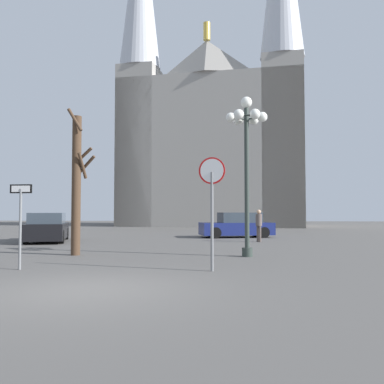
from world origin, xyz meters
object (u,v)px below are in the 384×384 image
(cathedral, at_px, (212,124))
(stop_sign, at_px, (212,192))
(street_lamp, at_px, (247,142))
(one_way_arrow_sign, at_px, (20,216))
(parked_car_near_black, at_px, (48,228))
(parked_car_far_navy, at_px, (237,226))
(bare_tree, at_px, (77,182))
(pedestrian_walking, at_px, (259,222))

(cathedral, distance_m, stop_sign, 35.08)
(cathedral, xyz_separation_m, street_lamp, (2.62, -30.28, -7.04))
(one_way_arrow_sign, xyz_separation_m, parked_car_near_black, (-3.80, 9.99, -0.72))
(parked_car_near_black, distance_m, parked_car_far_navy, 10.71)
(stop_sign, distance_m, bare_tree, 6.11)
(street_lamp, distance_m, bare_tree, 6.14)
(pedestrian_walking, bearing_deg, street_lamp, -96.73)
(cathedral, bearing_deg, parked_car_far_navy, -83.02)
(cathedral, bearing_deg, street_lamp, -85.06)
(cathedral, relative_size, street_lamp, 6.69)
(stop_sign, relative_size, bare_tree, 0.57)
(stop_sign, xyz_separation_m, bare_tree, (-4.97, 3.51, 0.54))
(one_way_arrow_sign, xyz_separation_m, pedestrian_walking, (6.93, 10.84, -0.44))
(stop_sign, distance_m, street_lamp, 4.20)
(stop_sign, bearing_deg, street_lamp, 74.18)
(parked_car_near_black, relative_size, parked_car_far_navy, 1.07)
(stop_sign, bearing_deg, parked_car_near_black, 132.22)
(street_lamp, relative_size, parked_car_far_navy, 1.20)
(stop_sign, height_order, street_lamp, street_lamp)
(street_lamp, bearing_deg, pedestrian_walking, 83.27)
(stop_sign, relative_size, parked_car_near_black, 0.60)
(one_way_arrow_sign, distance_m, parked_car_near_black, 10.71)
(one_way_arrow_sign, bearing_deg, bare_tree, 88.39)
(one_way_arrow_sign, distance_m, pedestrian_walking, 12.87)
(parked_car_near_black, xyz_separation_m, parked_car_far_navy, (9.67, 4.60, -0.00))
(parked_car_far_navy, bearing_deg, stop_sign, -93.16)
(bare_tree, distance_m, parked_car_far_navy, 12.44)
(cathedral, relative_size, stop_sign, 12.51)
(parked_car_far_navy, bearing_deg, parked_car_near_black, -154.56)
(cathedral, height_order, parked_car_near_black, cathedral)
(stop_sign, distance_m, parked_car_near_black, 13.27)
(one_way_arrow_sign, height_order, parked_car_far_navy, one_way_arrow_sign)
(parked_car_near_black, bearing_deg, cathedral, 73.20)
(one_way_arrow_sign, relative_size, parked_car_near_black, 0.46)
(stop_sign, xyz_separation_m, one_way_arrow_sign, (-5.08, -0.21, -0.61))
(one_way_arrow_sign, bearing_deg, stop_sign, 2.42)
(pedestrian_walking, bearing_deg, cathedral, 98.42)
(cathedral, height_order, parked_car_far_navy, cathedral)
(street_lamp, bearing_deg, stop_sign, -105.82)
(parked_car_near_black, height_order, pedestrian_walking, pedestrian_walking)
(stop_sign, height_order, pedestrian_walking, stop_sign)
(parked_car_far_navy, bearing_deg, bare_tree, -117.96)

